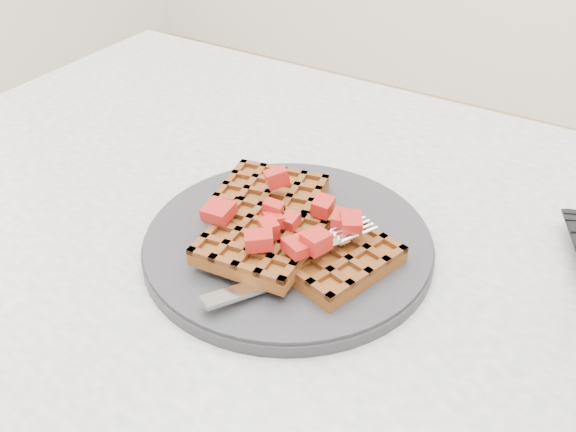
% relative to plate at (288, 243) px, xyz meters
% --- Properties ---
extents(table, '(1.20, 0.80, 0.75)m').
position_rel_plate_xyz_m(table, '(0.07, -0.00, -0.12)').
color(table, silver).
rests_on(table, ground).
extents(plate, '(0.28, 0.28, 0.02)m').
position_rel_plate_xyz_m(plate, '(0.00, 0.00, 0.00)').
color(plate, '#242427').
rests_on(plate, table).
extents(waffles, '(0.22, 0.18, 0.03)m').
position_rel_plate_xyz_m(waffles, '(0.00, -0.00, 0.02)').
color(waffles, brown).
rests_on(waffles, plate).
extents(strawberry_pile, '(0.15, 0.15, 0.02)m').
position_rel_plate_xyz_m(strawberry_pile, '(0.00, -0.00, 0.05)').
color(strawberry_pile, maroon).
rests_on(strawberry_pile, waffles).
extents(fork, '(0.10, 0.17, 0.02)m').
position_rel_plate_xyz_m(fork, '(0.04, -0.04, 0.02)').
color(fork, silver).
rests_on(fork, plate).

